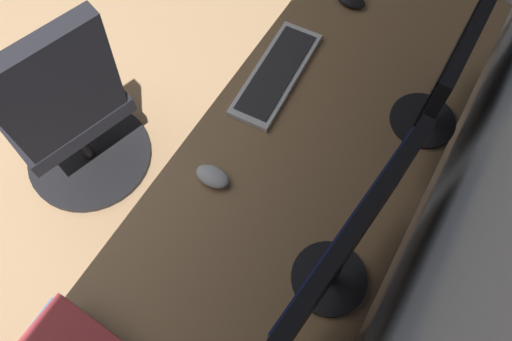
# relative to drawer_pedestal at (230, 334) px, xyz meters

# --- Properties ---
(wall_back) EXTENTS (4.98, 0.10, 2.60)m
(wall_back) POSITION_rel_drawer_pedestal_xyz_m (-0.10, 0.39, 0.95)
(wall_back) COLOR #8C939E
(wall_back) RESTS_ON ground
(desk) EXTENTS (2.27, 0.69, 0.73)m
(desk) POSITION_rel_drawer_pedestal_xyz_m (-0.30, -0.03, 0.32)
(desk) COLOR #936D47
(desk) RESTS_ON ground
(drawer_pedestal) EXTENTS (0.40, 0.51, 0.69)m
(drawer_pedestal) POSITION_rel_drawer_pedestal_xyz_m (0.00, 0.00, 0.00)
(drawer_pedestal) COLOR #936D47
(drawer_pedestal) RESTS_ON ground
(monitor_primary) EXTENTS (0.56, 0.20, 0.43)m
(monitor_primary) POSITION_rel_drawer_pedestal_xyz_m (-0.21, 0.19, 0.63)
(monitor_primary) COLOR black
(monitor_primary) RESTS_ON desk
(monitor_secondary) EXTENTS (0.47, 0.20, 0.45)m
(monitor_secondary) POSITION_rel_drawer_pedestal_xyz_m (-0.80, 0.22, 0.64)
(monitor_secondary) COLOR black
(monitor_secondary) RESTS_ON desk
(keyboard_main) EXTENTS (0.43, 0.16, 0.02)m
(keyboard_main) POSITION_rel_drawer_pedestal_xyz_m (-0.73, -0.25, 0.39)
(keyboard_main) COLOR silver
(keyboard_main) RESTS_ON desk
(mouse_main) EXTENTS (0.06, 0.10, 0.03)m
(mouse_main) POSITION_rel_drawer_pedestal_xyz_m (-0.30, -0.23, 0.40)
(mouse_main) COLOR silver
(mouse_main) RESTS_ON desk
(mouse_spare) EXTENTS (0.06, 0.10, 0.03)m
(mouse_spare) POSITION_rel_drawer_pedestal_xyz_m (-1.14, -0.18, 0.40)
(mouse_spare) COLOR black
(mouse_spare) RESTS_ON desk
(office_chair) EXTENTS (0.56, 0.60, 0.97)m
(office_chair) POSITION_rel_drawer_pedestal_xyz_m (-0.35, -0.94, 0.11)
(office_chair) COLOR black
(office_chair) RESTS_ON ground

